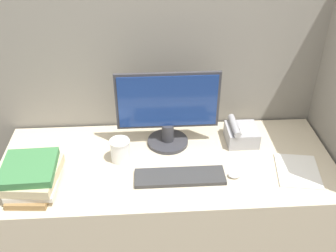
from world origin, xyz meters
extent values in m
cube|color=gray|center=(0.00, 0.74, 0.79)|extent=(2.10, 0.04, 1.57)
cube|color=gray|center=(0.89, 0.38, 0.79)|extent=(0.04, 0.76, 1.57)
cube|color=beige|center=(0.00, 0.35, 0.37)|extent=(1.70, 0.70, 0.74)
cylinder|color=#333338|center=(0.01, 0.51, 0.75)|extent=(0.22, 0.22, 0.02)
cylinder|color=#333338|center=(0.01, 0.51, 0.81)|extent=(0.06, 0.06, 0.10)
cube|color=#333338|center=(0.01, 0.52, 1.00)|extent=(0.53, 0.02, 0.32)
cube|color=navy|center=(0.01, 0.51, 1.00)|extent=(0.50, 0.01, 0.29)
cube|color=#333333|center=(0.05, 0.22, 0.75)|extent=(0.43, 0.13, 0.02)
ellipsoid|color=silver|center=(0.32, 0.21, 0.75)|extent=(0.06, 0.05, 0.02)
cylinder|color=white|center=(-0.24, 0.38, 0.80)|extent=(0.10, 0.10, 0.11)
cylinder|color=white|center=(-0.24, 0.38, 0.86)|extent=(0.10, 0.10, 0.01)
cube|color=olive|center=(-0.63, 0.19, 0.76)|extent=(0.20, 0.30, 0.03)
cube|color=silver|center=(-0.62, 0.19, 0.78)|extent=(0.23, 0.26, 0.03)
cube|color=#C6B78C|center=(-0.63, 0.20, 0.82)|extent=(0.25, 0.29, 0.04)
cube|color=#38723F|center=(-0.64, 0.20, 0.86)|extent=(0.25, 0.26, 0.04)
cube|color=#99999E|center=(0.41, 0.50, 0.78)|extent=(0.16, 0.17, 0.09)
cube|color=white|center=(0.43, 0.48, 0.83)|extent=(0.07, 0.08, 0.00)
cylinder|color=#99999E|center=(0.37, 0.50, 0.85)|extent=(0.04, 0.18, 0.04)
cube|color=white|center=(0.64, 0.23, 0.75)|extent=(0.24, 0.28, 0.01)
camera|label=1|loc=(-0.09, -1.21, 2.01)|focal=42.00mm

